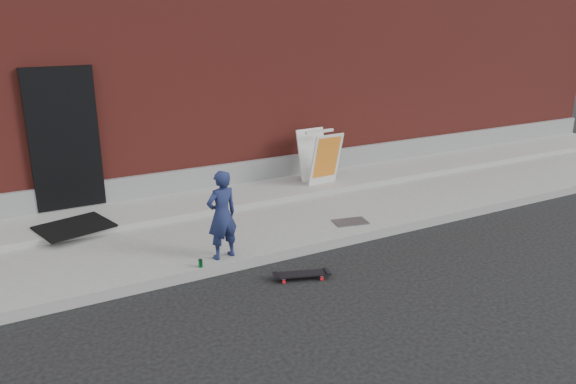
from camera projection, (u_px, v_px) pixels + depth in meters
ground at (301, 257)px, 7.95m from camera, size 80.00×80.00×0.00m
sidewalk at (255, 219)px, 9.18m from camera, size 20.00×3.00×0.15m
apron at (233, 197)px, 9.90m from camera, size 20.00×1.20×0.10m
building at (152, 49)px, 13.03m from camera, size 20.00×8.10×5.00m
child at (222, 215)px, 7.39m from camera, size 0.48×0.36×1.21m
skateboard at (302, 274)px, 7.26m from camera, size 0.74×0.40×0.08m
pizza_sign at (320, 157)px, 10.40m from camera, size 0.63×0.74×1.00m
soda_can at (201, 263)px, 7.26m from camera, size 0.08×0.08×0.11m
doormat at (74, 227)px, 8.34m from camera, size 1.17×1.03×0.03m
utility_plate at (351, 222)px, 8.82m from camera, size 0.58×0.44×0.02m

